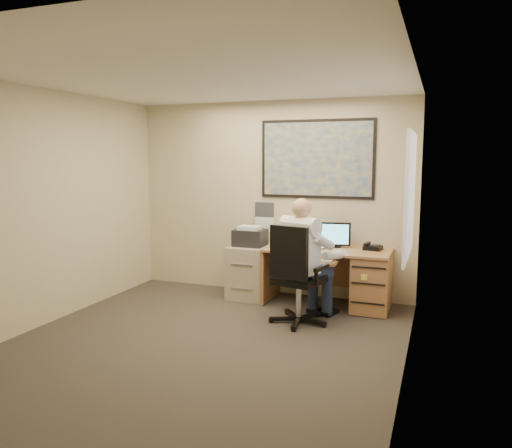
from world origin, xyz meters
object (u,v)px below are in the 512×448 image
at_px(desk, 354,274).
at_px(office_chair, 299,295).
at_px(person, 300,261).
at_px(filing_cabinet, 250,266).

bearing_deg(desk, office_chair, -119.09).
xyz_separation_m(desk, office_chair, (-0.49, -0.87, -0.10)).
xyz_separation_m(office_chair, person, (-0.01, 0.08, 0.39)).
bearing_deg(person, office_chair, -59.12).
relative_size(desk, office_chair, 1.37).
height_order(desk, filing_cabinet, desk).
relative_size(filing_cabinet, person, 0.68).
height_order(desk, person, person).
bearing_deg(filing_cabinet, office_chair, -43.02).
bearing_deg(person, filing_cabinet, 162.27).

